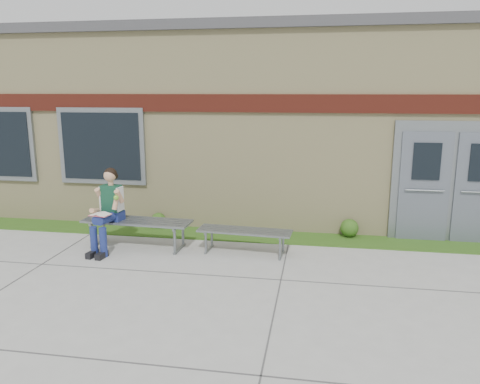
# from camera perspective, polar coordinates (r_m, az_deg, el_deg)

# --- Properties ---
(ground) EXTENTS (80.00, 80.00, 0.00)m
(ground) POSITION_cam_1_polar(r_m,az_deg,el_deg) (7.00, -3.69, -11.71)
(ground) COLOR #9E9E99
(ground) RESTS_ON ground
(grass_strip) EXTENTS (16.00, 0.80, 0.02)m
(grass_strip) POSITION_cam_1_polar(r_m,az_deg,el_deg) (9.39, -0.06, -5.30)
(grass_strip) COLOR #2A4A13
(grass_strip) RESTS_ON ground
(school_building) EXTENTS (16.20, 6.22, 4.20)m
(school_building) POSITION_cam_1_polar(r_m,az_deg,el_deg) (12.33, 2.60, 8.80)
(school_building) COLOR beige
(school_building) RESTS_ON ground
(bench_left) EXTENTS (2.03, 0.65, 0.52)m
(bench_left) POSITION_cam_1_polar(r_m,az_deg,el_deg) (8.82, -12.41, -4.10)
(bench_left) COLOR slate
(bench_left) RESTS_ON ground
(bench_right) EXTENTS (1.69, 0.58, 0.43)m
(bench_right) POSITION_cam_1_polar(r_m,az_deg,el_deg) (8.32, 0.57, -5.30)
(bench_right) COLOR slate
(bench_right) RESTS_ON ground
(girl) EXTENTS (0.52, 0.91, 1.49)m
(girl) POSITION_cam_1_polar(r_m,az_deg,el_deg) (8.70, -15.83, -1.88)
(girl) COLOR navy
(girl) RESTS_ON ground
(shrub_mid) EXTENTS (0.31, 0.31, 0.31)m
(shrub_mid) POSITION_cam_1_polar(r_m,az_deg,el_deg) (10.01, -9.92, -3.39)
(shrub_mid) COLOR #2A4A13
(shrub_mid) RESTS_ON grass_strip
(shrub_east) EXTENTS (0.35, 0.35, 0.35)m
(shrub_east) POSITION_cam_1_polar(r_m,az_deg,el_deg) (9.47, 13.19, -4.29)
(shrub_east) COLOR #2A4A13
(shrub_east) RESTS_ON grass_strip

